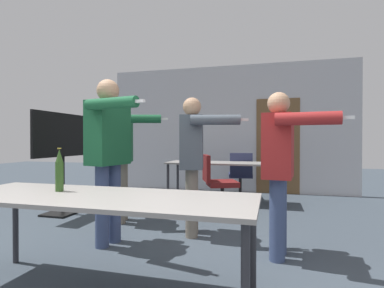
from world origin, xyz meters
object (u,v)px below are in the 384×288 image
object	(u,v)px
person_left_plaid	(280,159)
tv_screen	(62,150)
beer_bottle	(59,171)
person_far_watching	(109,145)
office_chair_side_rolled	(240,177)
office_chair_far_left	(218,185)
person_right_polo	(193,153)
person_center_tall	(122,148)

from	to	relation	value
person_left_plaid	tv_screen	bearing A→B (deg)	-99.50
person_left_plaid	beer_bottle	xyz separation A→B (m)	(-1.70, -1.03, -0.06)
person_far_watching	office_chair_side_rolled	world-z (taller)	person_far_watching
tv_screen	office_chair_far_left	world-z (taller)	tv_screen
person_right_polo	office_chair_side_rolled	xyz separation A→B (m)	(0.32, 2.55, -0.58)
office_chair_side_rolled	person_center_tall	bearing A→B (deg)	-132.28
tv_screen	office_chair_side_rolled	world-z (taller)	tv_screen
office_chair_far_left	office_chair_side_rolled	distance (m)	1.35
office_chair_side_rolled	beer_bottle	world-z (taller)	beer_bottle
office_chair_far_left	beer_bottle	world-z (taller)	beer_bottle
office_chair_side_rolled	office_chair_far_left	bearing A→B (deg)	-109.44
office_chair_far_left	person_far_watching	bearing A→B (deg)	-47.99
person_left_plaid	person_center_tall	size ratio (longest dim) A/B	0.93
person_far_watching	tv_screen	bearing A→B (deg)	-114.81
tv_screen	beer_bottle	size ratio (longest dim) A/B	4.57
person_left_plaid	person_center_tall	xyz separation A→B (m)	(-2.11, 0.78, 0.08)
person_far_watching	beer_bottle	distance (m)	0.95
tv_screen	office_chair_far_left	xyz separation A→B (m)	(2.33, 0.73, -0.57)
tv_screen	person_center_tall	world-z (taller)	person_center_tall
beer_bottle	person_center_tall	bearing A→B (deg)	102.87
person_left_plaid	office_chair_side_rolled	distance (m)	3.13
office_chair_side_rolled	tv_screen	bearing A→B (deg)	-150.81
person_center_tall	office_chair_side_rolled	distance (m)	2.72
beer_bottle	person_far_watching	bearing A→B (deg)	96.21
tv_screen	person_far_watching	world-z (taller)	person_far_watching
office_chair_side_rolled	person_right_polo	bearing A→B (deg)	-106.64
person_far_watching	beer_bottle	bearing A→B (deg)	17.75
person_right_polo	office_chair_far_left	distance (m)	1.35
person_right_polo	office_chair_far_left	size ratio (longest dim) A/B	1.82
person_right_polo	person_center_tall	xyz separation A→B (m)	(-1.12, 0.32, 0.04)
person_right_polo	beer_bottle	distance (m)	1.65
person_left_plaid	office_chair_side_rolled	bearing A→B (deg)	-160.37
person_right_polo	office_chair_far_left	xyz separation A→B (m)	(0.09, 1.22, -0.57)
tv_screen	office_chair_side_rolled	size ratio (longest dim) A/B	1.75
person_left_plaid	beer_bottle	bearing A→B (deg)	-51.86
person_left_plaid	person_center_tall	bearing A→B (deg)	-103.38
person_right_polo	person_left_plaid	bearing A→B (deg)	53.49
person_far_watching	office_chair_side_rolled	distance (m)	3.38
office_chair_far_left	office_chair_side_rolled	bearing A→B (deg)	148.48
tv_screen	person_left_plaid	bearing A→B (deg)	-106.34
person_far_watching	office_chair_far_left	bearing A→B (deg)	165.20
office_chair_far_left	person_left_plaid	bearing A→B (deg)	6.85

